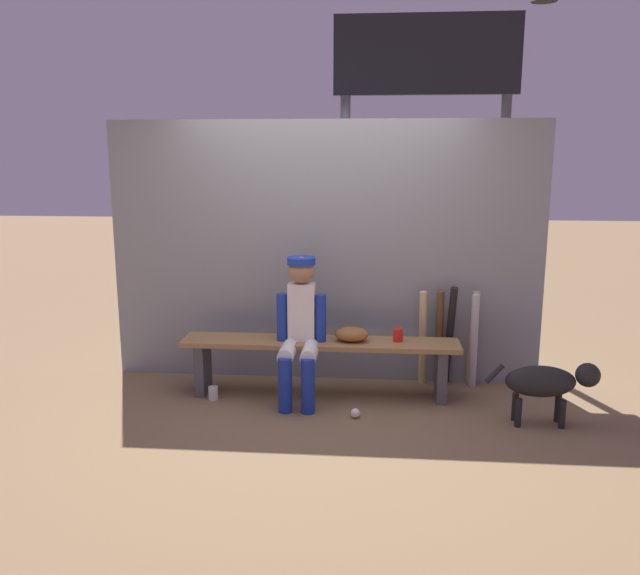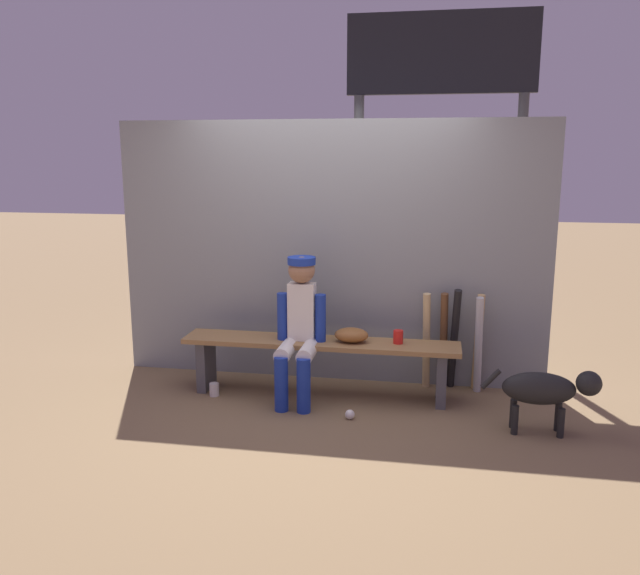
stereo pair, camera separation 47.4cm
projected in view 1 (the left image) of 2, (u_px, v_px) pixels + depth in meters
The scene contains 15 objects.
ground_plane at pixel (320, 395), 5.49m from camera, with size 30.00×30.00×0.00m, color brown.
chainlink_fence at pixel (324, 253), 5.70m from camera, with size 3.80×0.03×2.29m, color gray.
dugout_bench at pixel (320, 353), 5.41m from camera, with size 2.31×0.36×0.48m.
player_seated at pixel (300, 324), 5.26m from camera, with size 0.41×0.55×1.18m.
baseball_glove at pixel (352, 334), 5.36m from camera, with size 0.28×0.20×0.12m, color brown.
bat_wood_natural at pixel (423, 338), 5.66m from camera, with size 0.06×0.06×0.85m, color tan.
bat_wood_dark at pixel (439, 337), 5.67m from camera, with size 0.06×0.06×0.86m, color brown.
bat_aluminum_black at pixel (450, 336), 5.64m from camera, with size 0.06×0.06×0.91m, color black.
bat_aluminum_silver at pixel (474, 341), 5.57m from camera, with size 0.06×0.06×0.85m, color #B7B7BC.
bat_wood_tan at pixel (473, 338), 5.64m from camera, with size 0.06×0.06×0.86m, color tan.
baseball at pixel (355, 413), 5.02m from camera, with size 0.07×0.07×0.07m, color white.
cup_on_ground at pixel (213, 393), 5.39m from camera, with size 0.08×0.08×0.11m, color silver.
cup_on_bench at pixel (398, 335), 5.35m from camera, with size 0.08×0.08×0.11m, color red.
scoreboard at pixel (432, 104), 6.35m from camera, with size 2.08×0.27×3.56m.
dog at pixel (548, 382), 4.84m from camera, with size 0.84×0.20×0.49m.
Camera 1 is at (0.45, -5.17, 2.01)m, focal length 36.40 mm.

